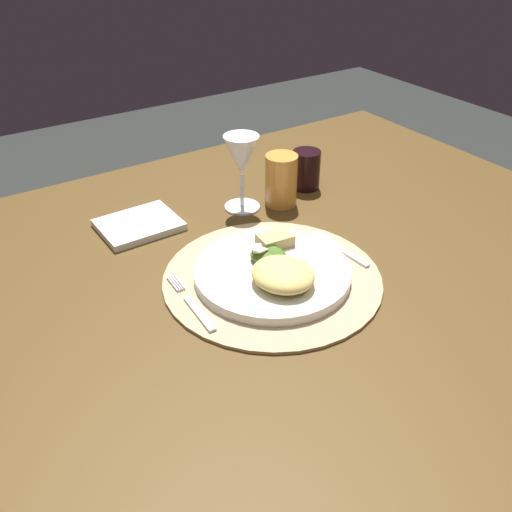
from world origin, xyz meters
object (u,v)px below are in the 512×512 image
Objects in this scene: dining_table at (276,320)px; wine_glass at (242,159)px; spoon at (330,242)px; amber_tumbler at (281,180)px; dinner_plate at (272,272)px; napkin at (139,225)px; fork at (193,305)px; dark_tumbler at (306,170)px.

wine_glass is (0.06, 0.21, 0.24)m from dining_table.
dining_table is at bearing 176.27° from spoon.
wine_glass is 1.44× the size of amber_tumbler.
spoon is at bearing 10.88° from dinner_plate.
amber_tumbler is at bearing -13.40° from napkin.
fork is 0.39m from amber_tumbler.
dark_tumbler is at bearing 43.54° from dining_table.
dark_tumbler is at bearing 20.29° from amber_tumbler.
napkin reaches higher than fork.
dark_tumbler reaches higher than napkin.
spoon is at bearing -3.73° from dining_table.
napkin is at bearing 169.50° from wine_glass.
spoon is at bearing 4.88° from fork.
fork is 0.30m from spoon.
dinner_plate is 0.36m from dark_tumbler.
wine_glass is (0.24, 0.24, 0.10)m from fork.
dining_table is 12.62× the size of amber_tumbler.
wine_glass is at bearing 74.81° from dining_table.
wine_glass reaches higher than amber_tumbler.
napkin is 0.38m from dark_tumbler.
fork is 0.48m from dark_tumbler.
napkin is (-0.12, 0.28, -0.01)m from dinner_plate.
dark_tumbler is (0.17, 0.00, -0.07)m from wine_glass.
dinner_plate is at bearing -136.32° from dark_tumbler.
wine_glass reaches higher than dining_table.
amber_tumbler is (0.32, 0.21, 0.05)m from fork.
napkin is 1.75× the size of dark_tumbler.
fork is 0.36m from wine_glass.
wine_glass reaches higher than dark_tumbler.
dinner_plate is 0.15m from fork.
dinner_plate is 1.77× the size of napkin.
amber_tumbler reaches higher than napkin.
napkin is at bearing 83.93° from fork.
dinner_plate reaches higher than napkin.
wine_glass is at bearing 44.86° from fork.
wine_glass is (0.21, -0.04, 0.10)m from napkin.
fork is 1.03× the size of wine_glass.
dining_table is 5.18× the size of dinner_plate.
fork is at bearing 178.84° from dinner_plate.
spoon is 1.68× the size of dark_tumbler.
amber_tumbler is 0.10m from dark_tumbler.
amber_tumbler reaches higher than spoon.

